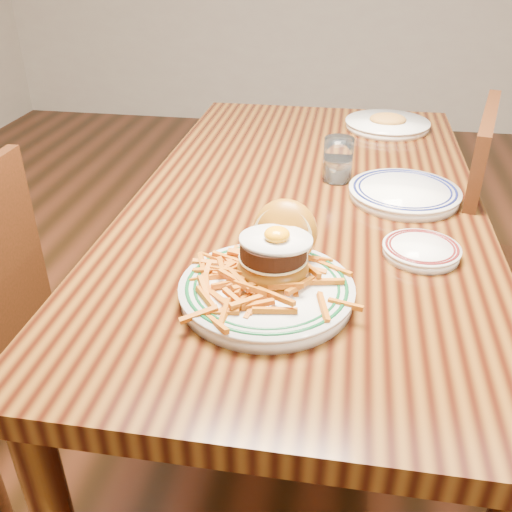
% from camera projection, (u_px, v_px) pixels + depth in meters
% --- Properties ---
extents(floor, '(6.00, 6.00, 0.00)m').
position_uv_depth(floor, '(296.00, 414.00, 1.80)').
color(floor, black).
rests_on(floor, ground).
extents(table, '(0.85, 1.60, 0.75)m').
position_uv_depth(table, '(305.00, 228.00, 1.46)').
color(table, black).
rests_on(table, floor).
extents(chair_right, '(0.53, 0.53, 0.94)m').
position_uv_depth(chair_right, '(506.00, 270.00, 1.59)').
color(chair_right, '#421C0D').
rests_on(chair_right, floor).
extents(main_plate, '(0.32, 0.33, 0.15)m').
position_uv_depth(main_plate, '(270.00, 274.00, 1.03)').
color(main_plate, white).
rests_on(main_plate, table).
extents(side_plate, '(0.16, 0.16, 0.02)m').
position_uv_depth(side_plate, '(421.00, 250.00, 1.16)').
color(side_plate, white).
rests_on(side_plate, table).
extents(rear_plate, '(0.27, 0.27, 0.03)m').
position_uv_depth(rear_plate, '(404.00, 192.00, 1.40)').
color(rear_plate, white).
rests_on(rear_plate, table).
extents(water_glass, '(0.08, 0.08, 0.11)m').
position_uv_depth(water_glass, '(338.00, 162.00, 1.48)').
color(water_glass, white).
rests_on(water_glass, table).
extents(far_plate, '(0.27, 0.27, 0.05)m').
position_uv_depth(far_plate, '(387.00, 124.00, 1.88)').
color(far_plate, white).
rests_on(far_plate, table).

